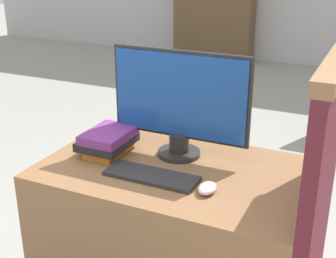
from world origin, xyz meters
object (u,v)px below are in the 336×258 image
Objects in this scene: monitor at (180,103)px; mouse at (207,188)px; keyboard at (151,176)px; book_stack at (108,141)px.

monitor is 0.42m from mouse.
book_stack is (-0.29, 0.14, 0.05)m from keyboard.
keyboard is at bearing 175.85° from mouse.
mouse is 0.56m from book_stack.
book_stack is at bearing 163.92° from mouse.
monitor reaches higher than book_stack.
book_stack reaches higher than keyboard.
mouse is at bearing -16.08° from book_stack.
mouse is (0.24, -0.27, -0.23)m from monitor.
monitor reaches higher than keyboard.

